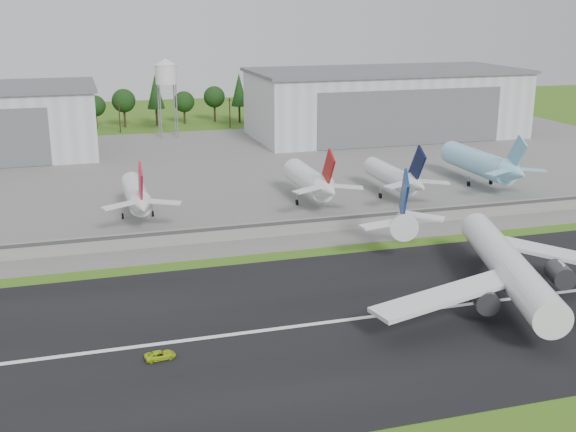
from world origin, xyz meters
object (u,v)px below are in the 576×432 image
object	(u,v)px
parked_jet_red_a	(137,195)
parked_jet_red_b	(312,181)
parked_jet_navy	(396,177)
main_airliner	(509,274)
ground_vehicle	(160,355)
parked_jet_skyblue	(484,164)

from	to	relation	value
parked_jet_red_a	parked_jet_red_b	xyz separation A→B (m)	(42.80, 0.07, 0.40)
parked_jet_red_b	parked_jet_navy	bearing A→B (deg)	-0.18
main_airliner	parked_jet_red_b	xyz separation A→B (m)	(-12.58, 66.99, 1.38)
ground_vehicle	parked_jet_red_a	world-z (taller)	parked_jet_red_a
parked_jet_red_a	parked_jet_skyblue	xyz separation A→B (m)	(94.08, 5.11, 0.68)
ground_vehicle	parked_jet_red_a	xyz separation A→B (m)	(3.61, 71.33, 5.17)
parked_jet_red_b	parked_jet_skyblue	xyz separation A→B (m)	(51.27, 5.04, 0.28)
main_airliner	parked_jet_navy	size ratio (longest dim) A/B	1.86
parked_jet_red_a	parked_jet_navy	size ratio (longest dim) A/B	1.00
main_airliner	parked_jet_red_b	distance (m)	68.18
parked_jet_red_b	parked_jet_navy	distance (m)	22.65
ground_vehicle	parked_jet_navy	xyz separation A→B (m)	(69.06, 71.33, 5.17)
parked_jet_red_b	ground_vehicle	bearing A→B (deg)	-123.03
main_airliner	parked_jet_navy	distance (m)	67.68
main_airliner	parked_jet_red_a	world-z (taller)	main_airliner
ground_vehicle	parked_jet_red_a	bearing A→B (deg)	-10.40
main_airliner	parked_jet_red_b	size ratio (longest dim) A/B	1.86
parked_jet_skyblue	ground_vehicle	bearing A→B (deg)	-141.96
main_airliner	parked_jet_navy	bearing A→B (deg)	-81.52
parked_jet_red_b	parked_jet_navy	size ratio (longest dim) A/B	1.00
main_airliner	parked_jet_red_b	world-z (taller)	main_airliner
parked_jet_red_a	parked_jet_skyblue	size ratio (longest dim) A/B	0.84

